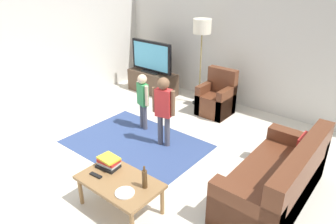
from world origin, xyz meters
name	(u,v)px	position (x,y,z in m)	size (l,w,h in m)	color
ground	(143,164)	(0.00, 0.00, 0.00)	(7.80, 7.80, 0.00)	beige
wall_back	(244,41)	(0.00, 3.00, 1.35)	(6.00, 0.12, 2.70)	silver
wall_left	(24,46)	(-3.00, 0.00, 1.35)	(0.12, 6.00, 2.70)	silver
area_rug	(136,144)	(-0.49, 0.35, 0.00)	(2.20, 1.60, 0.01)	#33477A
tv_stand	(153,82)	(-1.85, 2.30, 0.24)	(1.20, 0.44, 0.50)	#4C3828
tv	(151,57)	(-1.85, 2.28, 0.85)	(1.10, 0.28, 0.71)	black
couch	(279,182)	(1.86, 0.49, 0.29)	(0.80, 1.80, 0.86)	brown
armchair	(217,99)	(-0.09, 2.26, 0.30)	(0.60, 0.60, 0.90)	brown
floor_lamp	(202,31)	(-0.64, 2.45, 1.54)	(0.36, 0.36, 1.78)	#262626
child_near_tv	(143,97)	(-0.78, 0.86, 0.62)	(0.33, 0.18, 1.03)	#4C4C59
child_center	(164,106)	(-0.12, 0.63, 0.71)	(0.39, 0.19, 1.18)	#4C4C59
coffee_table	(120,184)	(0.44, -0.85, 0.37)	(1.00, 0.60, 0.42)	olive
book_stack	(109,162)	(0.14, -0.75, 0.49)	(0.29, 0.23, 0.14)	black
bottle	(145,179)	(0.76, -0.75, 0.54)	(0.06, 0.06, 0.29)	#4C3319
tv_remote	(96,175)	(0.16, -0.97, 0.43)	(0.17, 0.05, 0.02)	black
plate	(125,193)	(0.66, -0.97, 0.43)	(0.22, 0.22, 0.02)	white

